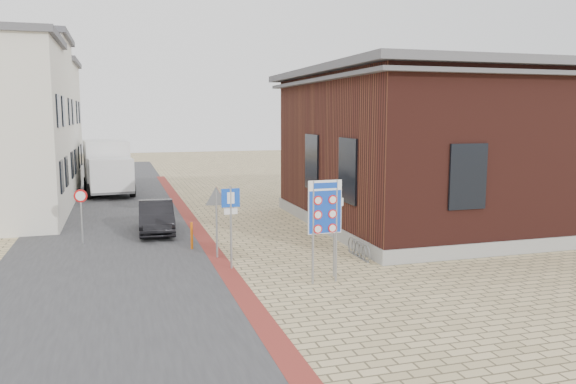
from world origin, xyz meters
TOP-DOWN VIEW (x-y plane):
  - ground at (0.00, 0.00)m, footprint 120.00×120.00m
  - road_strip at (-5.50, 15.00)m, footprint 7.00×60.00m
  - curb_strip at (-2.00, 10.00)m, footprint 0.60×40.00m
  - brick_building at (8.99, 7.00)m, footprint 13.00×13.00m
  - townhouse_mid at (-10.99, 18.00)m, footprint 7.40×6.40m
  - townhouse_far at (-10.99, 24.00)m, footprint 7.40×6.40m
  - bike_rack at (2.65, 2.20)m, footprint 0.08×1.80m
  - sedan at (-3.69, 8.42)m, footprint 1.53×4.01m
  - box_truck at (-5.77, 21.07)m, footprint 3.11×6.43m
  - border_sign at (0.50, -0.21)m, footprint 1.03×0.11m
  - essen_sign at (1.00, 0.30)m, footprint 0.64×0.29m
  - parking_sign at (-1.80, 2.00)m, footprint 0.58×0.08m
  - yield_sign at (-2.00, 3.50)m, footprint 0.83×0.32m
  - speed_sign at (-6.50, 7.04)m, footprint 0.49×0.11m
  - bollard at (-2.67, 5.00)m, footprint 0.10×0.10m

SIDE VIEW (x-z plane):
  - ground at x=0.00m, z-range 0.00..0.00m
  - road_strip at x=-5.50m, z-range 0.00..0.02m
  - curb_strip at x=-2.00m, z-range 0.00..0.03m
  - bike_rack at x=2.65m, z-range -0.04..0.56m
  - bollard at x=-2.67m, z-range 0.00..1.00m
  - sedan at x=-3.69m, z-range 0.00..1.31m
  - speed_sign at x=-6.50m, z-range 0.33..2.41m
  - essen_sign at x=1.00m, z-range 0.41..2.93m
  - box_truck at x=-5.77m, z-range 0.05..3.31m
  - parking_sign at x=-1.80m, z-range 0.49..3.14m
  - yield_sign at x=-2.00m, z-range 0.63..3.04m
  - border_sign at x=0.50m, z-range 0.66..3.67m
  - brick_building at x=8.99m, z-range 0.09..6.89m
  - townhouse_far at x=-10.99m, z-range 0.02..8.32m
  - townhouse_mid at x=-10.99m, z-range 0.02..9.12m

